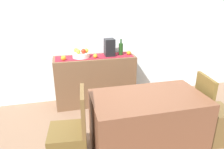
{
  "coord_description": "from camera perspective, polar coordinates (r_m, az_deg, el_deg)",
  "views": [
    {
      "loc": [
        -0.72,
        -2.39,
        1.8
      ],
      "look_at": [
        -0.05,
        0.37,
        0.72
      ],
      "focal_mm": 33.41,
      "sensor_mm": 36.0,
      "label": 1
    }
  ],
  "objects": [
    {
      "name": "ground_plane",
      "position": [
        3.08,
        2.67,
        -15.09
      ],
      "size": [
        6.4,
        6.4,
        0.02
      ],
      "primitive_type": "cube",
      "color": "#80604A",
      "rests_on": "ground"
    },
    {
      "name": "room_wall_rear",
      "position": [
        3.67,
        -2.25,
        13.8
      ],
      "size": [
        6.4,
        0.06,
        2.7
      ],
      "primitive_type": "cube",
      "color": "silver",
      "rests_on": "ground"
    },
    {
      "name": "sideboard_console",
      "position": [
        3.62,
        -4.6,
        -1.58
      ],
      "size": [
        1.35,
        0.42,
        0.84
      ],
      "primitive_type": "cube",
      "color": "brown",
      "rests_on": "ground"
    },
    {
      "name": "table_runner",
      "position": [
        3.48,
        -4.8,
        4.91
      ],
      "size": [
        1.27,
        0.32,
        0.01
      ],
      "primitive_type": "cube",
      "color": "maroon",
      "rests_on": "sideboard_console"
    },
    {
      "name": "fruit_bowl",
      "position": [
        3.45,
        -8.46,
        5.29
      ],
      "size": [
        0.27,
        0.27,
        0.08
      ],
      "primitive_type": "cylinder",
      "color": "white",
      "rests_on": "table_runner"
    },
    {
      "name": "apple_front",
      "position": [
        3.44,
        -7.0,
        6.57
      ],
      "size": [
        0.07,
        0.07,
        0.07
      ],
      "primitive_type": "sphere",
      "color": "gold",
      "rests_on": "fruit_bowl"
    },
    {
      "name": "apple_left",
      "position": [
        3.38,
        -7.83,
        6.36
      ],
      "size": [
        0.08,
        0.08,
        0.08
      ],
      "primitive_type": "sphere",
      "color": "red",
      "rests_on": "fruit_bowl"
    },
    {
      "name": "apple_rear",
      "position": [
        3.37,
        -9.23,
        6.22
      ],
      "size": [
        0.07,
        0.07,
        0.07
      ],
      "primitive_type": "sphere",
      "color": "#8CA935",
      "rests_on": "fruit_bowl"
    },
    {
      "name": "apple_center",
      "position": [
        3.48,
        -9.86,
        6.61
      ],
      "size": [
        0.07,
        0.07,
        0.07
      ],
      "primitive_type": "sphere",
      "color": "#9AAF35",
      "rests_on": "fruit_bowl"
    },
    {
      "name": "wine_bottle",
      "position": [
        3.55,
        2.45,
        7.02
      ],
      "size": [
        0.07,
        0.07,
        0.28
      ],
      "color": "#1C4217",
      "rests_on": "sideboard_console"
    },
    {
      "name": "coffee_maker",
      "position": [
        3.49,
        -0.7,
        7.41
      ],
      "size": [
        0.16,
        0.18,
        0.29
      ],
      "primitive_type": "cube",
      "color": "black",
      "rests_on": "sideboard_console"
    },
    {
      "name": "orange_loose_near_bowl",
      "position": [
        3.39,
        -4.6,
        5.06
      ],
      "size": [
        0.07,
        0.07,
        0.07
      ],
      "primitive_type": "sphere",
      "color": "orange",
      "rests_on": "sideboard_console"
    },
    {
      "name": "orange_loose_far",
      "position": [
        3.34,
        -13.13,
        4.41
      ],
      "size": [
        0.08,
        0.08,
        0.08
      ],
      "primitive_type": "sphere",
      "color": "orange",
      "rests_on": "sideboard_console"
    },
    {
      "name": "orange_loose_mid",
      "position": [
        3.58,
        4.63,
        5.93
      ],
      "size": [
        0.07,
        0.07,
        0.07
      ],
      "primitive_type": "sphere",
      "color": "orange",
      "rests_on": "sideboard_console"
    },
    {
      "name": "dining_table",
      "position": [
        2.56,
        9.52,
        -13.36
      ],
      "size": [
        1.28,
        0.72,
        0.74
      ],
      "primitive_type": "cube",
      "color": "brown",
      "rests_on": "ground"
    },
    {
      "name": "chair_near_window",
      "position": [
        2.46,
        -11.44,
        -18.11
      ],
      "size": [
        0.44,
        0.44,
        0.9
      ],
      "color": "brown",
      "rests_on": "ground"
    },
    {
      "name": "chair_by_corner",
      "position": [
        3.05,
        25.55,
        -11.59
      ],
      "size": [
        0.45,
        0.45,
        0.9
      ],
      "color": "brown",
      "rests_on": "ground"
    }
  ]
}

